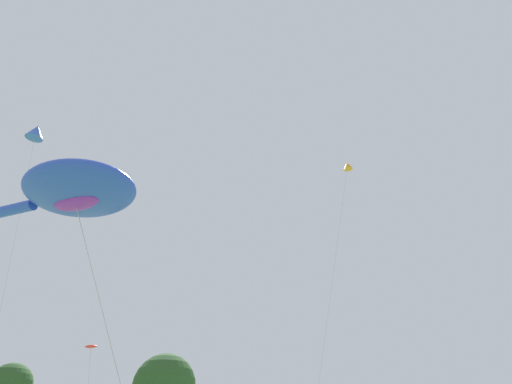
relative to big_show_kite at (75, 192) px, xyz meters
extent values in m
ellipsoid|color=blue|center=(0.13, -0.21, 0.03)|extent=(5.80, 6.12, 1.35)
ellipsoid|color=purple|center=(0.13, -0.21, -0.57)|extent=(1.90, 2.29, 0.48)
cylinder|color=#B2B2B7|center=(1.59, -2.35, -5.52)|extent=(2.95, 4.31, 9.78)
cone|color=orange|center=(16.58, -1.63, 7.92)|extent=(0.82, 0.77, 0.66)
cylinder|color=#B2B2B7|center=(15.13, -0.09, -1.24)|extent=(2.92, 3.10, 18.33)
ellipsoid|color=red|center=(4.86, 9.93, -3.99)|extent=(0.85, 0.91, 0.24)
cone|color=blue|center=(-1.83, 10.14, 9.27)|extent=(1.43, 1.50, 1.14)
cylinder|color=#B2B2B7|center=(-0.46, 10.91, -0.57)|extent=(2.77, 1.55, 19.68)
camera|label=1|loc=(-2.48, -15.29, -8.60)|focal=27.31mm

